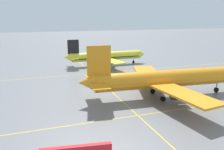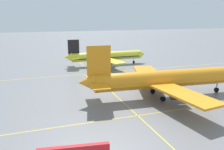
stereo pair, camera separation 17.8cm
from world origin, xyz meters
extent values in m
cylinder|color=orange|center=(11.18, 42.73, 4.48)|extent=(35.16, 6.95, 4.15)
cone|color=orange|center=(-7.97, 44.27, 4.91)|extent=(3.80, 4.21, 3.94)
cube|color=orange|center=(-5.14, 44.05, 9.61)|extent=(5.26, 0.81, 6.55)
cube|color=orange|center=(-5.95, 40.82, 4.91)|extent=(3.94, 5.94, 0.26)
cube|color=orange|center=(-5.42, 47.35, 4.91)|extent=(3.94, 5.94, 0.26)
cube|color=orange|center=(9.35, 33.56, 3.82)|extent=(7.73, 16.97, 0.44)
cube|color=orange|center=(10.84, 52.06, 3.82)|extent=(10.12, 17.32, 0.44)
cylinder|color=#333338|center=(10.94, 37.05, 2.40)|extent=(3.88, 2.58, 2.29)
cylinder|color=#333338|center=(11.86, 48.37, 2.40)|extent=(3.88, 2.58, 2.29)
cube|color=orange|center=(11.18, 42.73, 3.96)|extent=(32.38, 6.77, 0.39)
cylinder|color=#99999E|center=(25.33, 41.58, 1.80)|extent=(0.31, 0.31, 1.80)
cylinder|color=black|center=(25.33, 41.58, 0.60)|extent=(1.24, 0.59, 1.20)
cylinder|color=#99999E|center=(8.78, 40.07, 1.80)|extent=(0.31, 0.31, 1.80)
cylinder|color=black|center=(8.78, 40.07, 0.60)|extent=(1.24, 0.59, 1.20)
cylinder|color=#99999E|center=(9.24, 45.73, 1.80)|extent=(0.31, 0.31, 1.80)
cylinder|color=black|center=(9.24, 45.73, 0.60)|extent=(1.24, 0.59, 1.20)
cylinder|color=yellow|center=(9.38, 83.54, 3.62)|extent=(28.25, 3.37, 3.35)
cone|color=yellow|center=(24.65, 83.55, 3.62)|extent=(2.30, 3.29, 3.29)
cone|color=yellow|center=(-6.16, 83.54, 3.97)|extent=(2.83, 3.19, 3.19)
cube|color=black|center=(-3.86, 83.54, 7.77)|extent=(4.24, 0.32, 5.30)
cube|color=yellow|center=(-4.30, 80.89, 3.97)|extent=(2.83, 4.59, 0.21)
cube|color=yellow|center=(-4.30, 86.18, 3.97)|extent=(2.83, 4.59, 0.21)
cube|color=yellow|center=(8.50, 76.04, 3.09)|extent=(7.25, 13.91, 0.35)
cube|color=yellow|center=(8.50, 91.05, 3.09)|extent=(7.24, 13.91, 0.35)
cylinder|color=black|center=(9.56, 78.95, 1.94)|extent=(3.00, 1.86, 1.85)
cylinder|color=black|center=(9.56, 88.13, 1.94)|extent=(3.00, 1.86, 1.85)
cube|color=#385166|center=(22.62, 83.55, 4.11)|extent=(1.59, 3.09, 0.62)
cube|color=black|center=(9.38, 83.54, 3.20)|extent=(25.99, 3.40, 0.32)
cylinder|color=#99999E|center=(20.86, 83.55, 1.46)|extent=(0.25, 0.25, 1.46)
cylinder|color=black|center=(20.86, 83.55, 0.49)|extent=(0.97, 0.40, 0.97)
cylinder|color=#99999E|center=(7.62, 81.25, 1.46)|extent=(0.25, 0.25, 1.46)
cylinder|color=black|center=(7.62, 81.25, 0.49)|extent=(0.97, 0.40, 0.97)
cylinder|color=#99999E|center=(7.61, 85.84, 1.46)|extent=(0.25, 0.25, 1.46)
cylinder|color=black|center=(7.61, 85.84, 0.49)|extent=(0.97, 0.40, 0.97)
cube|color=yellow|center=(0.00, 34.69, 0.00)|extent=(117.24, 0.20, 0.01)
cube|color=yellow|center=(0.00, 71.38, 0.00)|extent=(117.24, 0.20, 0.01)
cube|color=yellow|center=(0.00, 34.69, 0.00)|extent=(0.20, 121.07, 0.01)
camera|label=1|loc=(-18.76, -4.17, 18.99)|focal=37.77mm
camera|label=2|loc=(-18.59, -4.23, 18.99)|focal=37.77mm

